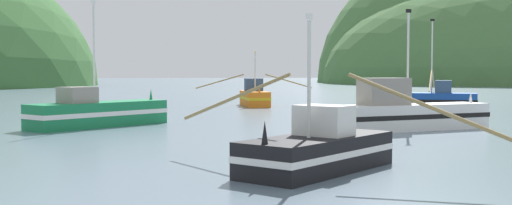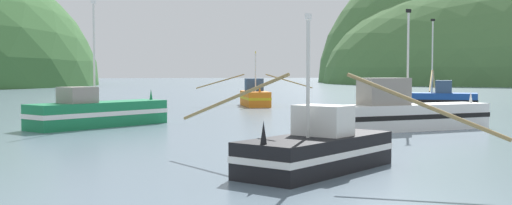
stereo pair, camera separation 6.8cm
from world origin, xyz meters
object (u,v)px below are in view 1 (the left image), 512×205
Objects in this scene: fishing_boat_green at (98,113)px; fishing_boat_blue at (433,100)px; fishing_boat_orange at (255,97)px; fishing_boat_black at (318,150)px; fishing_boat_white at (400,114)px.

fishing_boat_blue is (26.56, 11.90, 0.03)m from fishing_boat_green.
fishing_boat_orange is 1.24× the size of fishing_boat_black.
fishing_boat_orange is 1.01× the size of fishing_boat_white.
fishing_boat_green is 0.89× the size of fishing_boat_black.
fishing_boat_green is 0.73× the size of fishing_boat_white.
fishing_boat_blue is (14.12, -8.45, 0.01)m from fishing_boat_orange.
fishing_boat_blue is at bearing -17.90° from fishing_boat_green.
fishing_boat_black is 0.82× the size of fishing_boat_white.
fishing_boat_orange is 0.99× the size of fishing_boat_blue.
fishing_boat_orange is (12.44, 20.35, 0.02)m from fishing_boat_green.
fishing_boat_green reaches higher than fishing_boat_white.
fishing_boat_green is 20.02m from fishing_boat_black.
fishing_boat_orange is at bearing 16.52° from fishing_boat_green.
fishing_boat_green is 29.11m from fishing_boat_blue.
fishing_boat_green reaches higher than fishing_boat_black.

